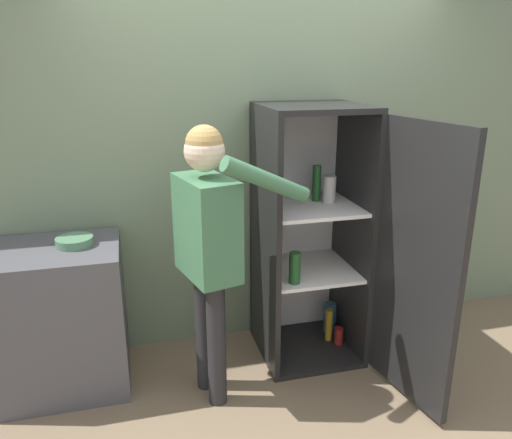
{
  "coord_description": "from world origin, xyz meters",
  "views": [
    {
      "loc": [
        -0.92,
        -2.35,
        1.99
      ],
      "look_at": [
        -0.16,
        0.6,
        1.01
      ],
      "focal_mm": 35.0,
      "sensor_mm": 36.0,
      "label": 1
    }
  ],
  "objects": [
    {
      "name": "ground_plane",
      "position": [
        0.0,
        0.0,
        0.0
      ],
      "size": [
        12.0,
        12.0,
        0.0
      ],
      "primitive_type": "plane",
      "color": "#7A664C"
    },
    {
      "name": "wall_back",
      "position": [
        0.0,
        0.98,
        1.27
      ],
      "size": [
        7.0,
        0.06,
        2.55
      ],
      "color": "gray",
      "rests_on": "ground_plane"
    },
    {
      "name": "refrigerator",
      "position": [
        0.31,
        0.51,
        0.85
      ],
      "size": [
        0.82,
        1.31,
        1.72
      ],
      "color": "black",
      "rests_on": "ground_plane"
    },
    {
      "name": "person",
      "position": [
        -0.51,
        0.28,
        1.06
      ],
      "size": [
        0.73,
        0.56,
        1.66
      ],
      "color": "#262628",
      "rests_on": "ground_plane"
    },
    {
      "name": "counter",
      "position": [
        -1.4,
        0.62,
        0.46
      ],
      "size": [
        0.77,
        0.63,
        0.92
      ],
      "color": "#4C4C51",
      "rests_on": "ground_plane"
    },
    {
      "name": "bowl",
      "position": [
        -1.27,
        0.64,
        0.95
      ],
      "size": [
        0.22,
        0.22,
        0.05
      ],
      "color": "#517F5B",
      "rests_on": "counter"
    }
  ]
}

